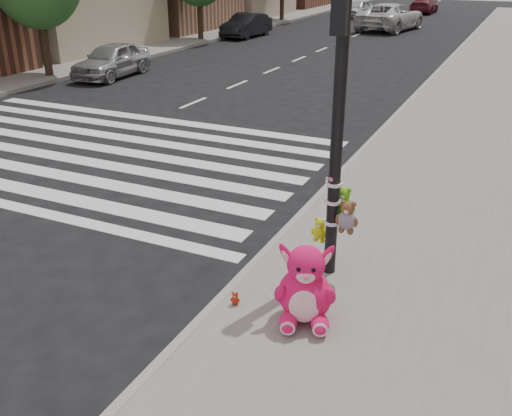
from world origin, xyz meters
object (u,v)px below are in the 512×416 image
Objects in this scene: pink_bunny at (305,289)px; car_white_near at (391,17)px; car_dark_far at (247,25)px; signal_pole at (338,162)px; car_silver_far at (112,60)px; red_teddy at (235,298)px.

pink_bunny is 0.18× the size of car_white_near.
car_dark_far is at bearing 97.44° from pink_bunny.
car_dark_far is 0.69× the size of car_white_near.
car_white_near is at bearing 81.14° from pink_bunny.
car_dark_far is at bearing 118.58° from signal_pole.
car_dark_far is (-0.48, 12.34, 0.01)m from car_silver_far.
pink_bunny is 27.11m from car_dark_far.
red_teddy is at bearing 164.49° from pink_bunny.
red_teddy is 0.03× the size of car_white_near.
pink_bunny is 5.69× the size of red_teddy.
car_silver_far is at bearing 115.73° from pink_bunny.
car_silver_far is 0.65× the size of car_white_near.
car_silver_far is (-11.12, 11.78, 0.40)m from red_teddy.
car_silver_far reaches higher than red_teddy.
signal_pole is at bearing 110.35° from car_white_near.
signal_pole is 1.72m from pink_bunny.
car_silver_far is 19.80m from car_white_near.
signal_pole reaches higher than pink_bunny.
red_teddy is 0.05× the size of car_silver_far.
pink_bunny is at bearing -11.48° from red_teddy.
car_silver_far is 0.95× the size of car_dark_far.
pink_bunny is 0.28× the size of car_silver_far.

